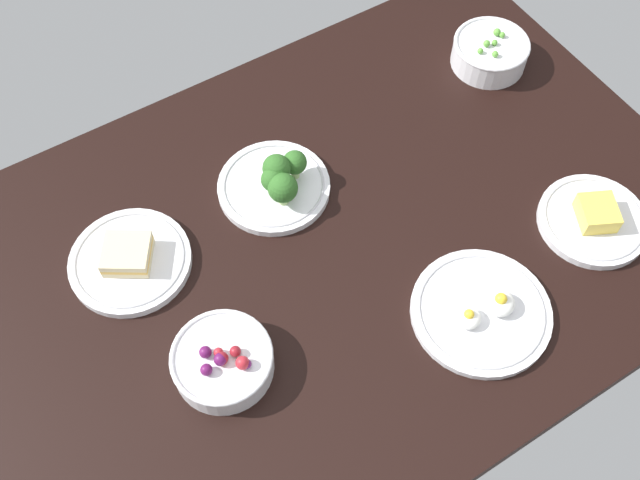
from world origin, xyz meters
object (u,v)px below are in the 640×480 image
plate_cheese (594,219)px  plate_broccoli (277,183)px  plate_sandwich (130,260)px  bowl_peas (490,52)px  bowl_berries (223,361)px  plate_eggs (482,311)px

plate_cheese → plate_broccoli: size_ratio=0.94×
plate_broccoli → plate_cheese: bearing=141.2°
plate_sandwich → bowl_peas: bowl_peas is taller
plate_cheese → plate_broccoli: (41.91, -33.75, 1.27)cm
bowl_berries → plate_sandwich: bearing=-79.3°
plate_eggs → bowl_berries: bearing=-19.1°
plate_broccoli → bowl_peas: size_ratio=1.34×
plate_cheese → bowl_peas: bearing=-102.3°
bowl_berries → bowl_peas: bearing=-158.5°
plate_sandwich → plate_cheese: bearing=154.0°
bowl_berries → plate_cheese: bearing=171.4°
plate_sandwich → plate_eggs: (-42.96, 37.32, -0.30)cm
plate_broccoli → bowl_berries: bearing=46.1°
plate_sandwich → plate_cheese: plate_cheese is taller
bowl_berries → plate_eggs: (-38.43, 13.33, -1.56)cm
bowl_berries → plate_eggs: bearing=160.9°
plate_sandwich → plate_eggs: bearing=139.0°
plate_sandwich → plate_cheese: size_ratio=1.08×
plate_cheese → bowl_peas: 39.68cm
bowl_berries → plate_eggs: bowl_berries is taller
plate_cheese → plate_eggs: size_ratio=0.83×
plate_cheese → bowl_berries: bearing=-8.6°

